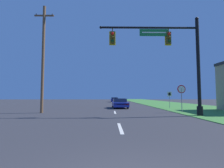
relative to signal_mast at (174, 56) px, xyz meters
The scene contains 8 objects.
grass_verge_right 20.49m from the signal_mast, 72.66° to the left, with size 10.00×110.00×0.04m.
road_center_line 12.82m from the signal_mast, 112.38° to the left, with size 0.16×34.80×0.01m.
signal_mast is the anchor object (origin of this frame).
car_ahead 10.56m from the signal_mast, 112.55° to the left, with size 1.98×4.38×1.19m.
far_car 31.93m from the signal_mast, 96.86° to the left, with size 1.82×4.37×1.19m.
stop_sign 4.29m from the signal_mast, 59.80° to the left, with size 0.76×0.07×2.50m.
route_sign_post 9.19m from the signal_mast, 73.85° to the left, with size 0.55×0.06×2.03m.
utility_pole_near 11.49m from the signal_mast, 166.79° to the left, with size 1.80×0.26×9.94m.
Camera 1 is at (-0.51, -2.36, 1.51)m, focal length 28.00 mm.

